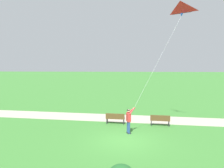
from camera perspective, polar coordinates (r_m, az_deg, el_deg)
ground_plane at (r=15.48m, az=3.22°, el=-13.59°), size 120.00×120.00×0.00m
walkway_path at (r=20.63m, az=-2.74°, el=-8.20°), size 6.09×32.06×0.02m
person_kite_flyer at (r=16.43m, az=4.15°, el=-8.50°), size 0.50×0.63×1.83m
flying_kite at (r=17.74m, az=16.28°, el=17.26°), size 1.81×3.96×7.43m
park_bench_near_walkway at (r=18.54m, az=11.70°, el=-8.52°), size 0.61×1.54×0.88m
park_bench_far_walkway at (r=18.67m, az=0.80°, el=-8.26°), size 0.61×1.54×0.88m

